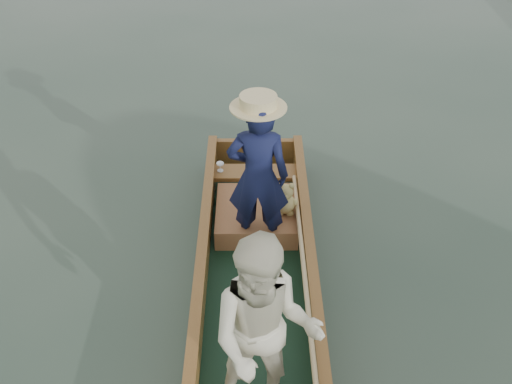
{
  "coord_description": "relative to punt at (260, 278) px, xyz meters",
  "views": [
    {
      "loc": [
        -0.02,
        -4.19,
        4.34
      ],
      "look_at": [
        0.0,
        0.6,
        0.95
      ],
      "focal_mm": 45.0,
      "sensor_mm": 36.0,
      "label": 1
    }
  ],
  "objects": [
    {
      "name": "ground",
      "position": [
        -0.03,
        0.18,
        -0.6
      ],
      "size": [
        120.0,
        120.0,
        0.0
      ],
      "primitive_type": "plane",
      "color": "#283D30",
      "rests_on": "ground"
    },
    {
      "name": "punt",
      "position": [
        0.0,
        0.0,
        0.0
      ],
      "size": [
        1.12,
        5.34,
        1.78
      ],
      "color": "black",
      "rests_on": "ground"
    }
  ]
}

